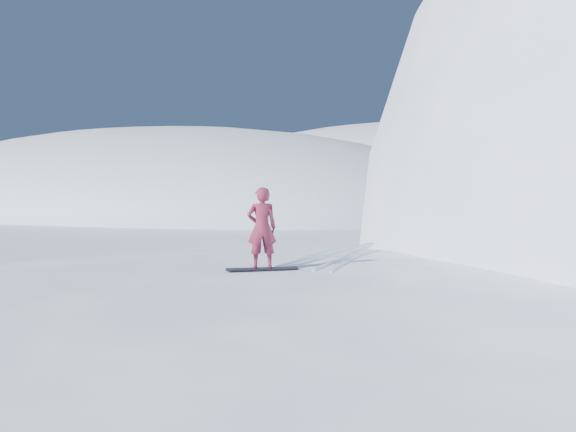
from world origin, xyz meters
name	(u,v)px	position (x,y,z in m)	size (l,w,h in m)	color
ground	(242,423)	(0.00, 0.00, 0.00)	(400.00, 400.00, 0.00)	white
near_ridge	(368,384)	(1.00, 3.00, 0.00)	(36.00, 28.00, 4.80)	white
far_ridge_a	(145,210)	(-70.00, 60.00, 0.00)	(120.00, 70.00, 28.00)	white
far_ridge_c	(413,206)	(-40.00, 110.00, 0.00)	(140.00, 90.00, 36.00)	white
wind_bumps	(284,382)	(-0.56, 2.12, 0.00)	(16.00, 14.40, 1.00)	white
snowboard	(262,269)	(-1.04, 2.00, 2.41)	(1.55, 0.29, 0.03)	black
snowboarder	(262,228)	(-1.04, 2.00, 3.29)	(0.63, 0.41, 1.73)	maroon
vapor_plume	(120,216)	(-58.06, 44.78, 0.00)	(8.53, 6.83, 5.97)	white
board_tracks	(340,253)	(-0.99, 5.35, 2.42)	(2.49, 5.95, 0.04)	silver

